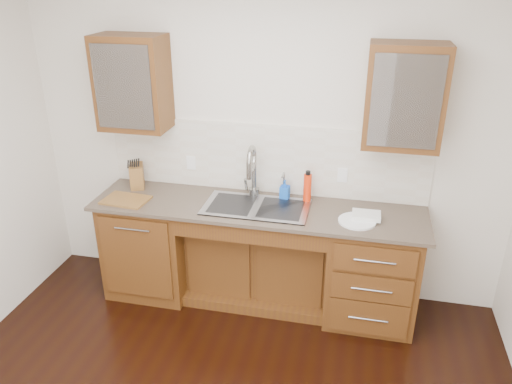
% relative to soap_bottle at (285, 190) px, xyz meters
% --- Properties ---
extents(wall_back, '(4.00, 0.10, 2.70)m').
position_rel_soap_bottle_xyz_m(wall_back, '(-0.19, 0.18, 0.36)').
color(wall_back, silver).
rests_on(wall_back, ground).
extents(base_cabinet_left, '(0.70, 0.62, 0.88)m').
position_rel_soap_bottle_xyz_m(base_cabinet_left, '(-1.14, -0.18, -0.55)').
color(base_cabinet_left, '#593014').
rests_on(base_cabinet_left, ground).
extents(base_cabinet_center, '(1.20, 0.44, 0.70)m').
position_rel_soap_bottle_xyz_m(base_cabinet_center, '(-0.19, -0.09, -0.64)').
color(base_cabinet_center, '#593014').
rests_on(base_cabinet_center, ground).
extents(base_cabinet_right, '(0.70, 0.62, 0.88)m').
position_rel_soap_bottle_xyz_m(base_cabinet_right, '(0.76, -0.18, -0.55)').
color(base_cabinet_right, '#593014').
rests_on(base_cabinet_right, ground).
extents(countertop, '(2.70, 0.65, 0.03)m').
position_rel_soap_bottle_xyz_m(countertop, '(-0.19, -0.20, -0.10)').
color(countertop, '#84705B').
rests_on(countertop, base_cabinet_left).
extents(backsplash, '(2.70, 0.02, 0.59)m').
position_rel_soap_bottle_xyz_m(backsplash, '(-0.19, 0.11, 0.21)').
color(backsplash, beige).
rests_on(backsplash, wall_back).
extents(sink, '(0.84, 0.46, 0.19)m').
position_rel_soap_bottle_xyz_m(sink, '(-0.19, -0.21, -0.17)').
color(sink, '#9E9EA5').
rests_on(sink, countertop).
extents(faucet, '(0.04, 0.04, 0.40)m').
position_rel_soap_bottle_xyz_m(faucet, '(-0.26, 0.02, 0.12)').
color(faucet, '#999993').
rests_on(faucet, countertop).
extents(filter_tap, '(0.02, 0.02, 0.24)m').
position_rel_soap_bottle_xyz_m(filter_tap, '(-0.01, 0.03, 0.04)').
color(filter_tap, '#999993').
rests_on(filter_tap, countertop).
extents(upper_cabinet_left, '(0.55, 0.34, 0.75)m').
position_rel_soap_bottle_xyz_m(upper_cabinet_left, '(-1.24, -0.04, 0.83)').
color(upper_cabinet_left, '#593014').
rests_on(upper_cabinet_left, wall_back).
extents(upper_cabinet_right, '(0.55, 0.34, 0.75)m').
position_rel_soap_bottle_xyz_m(upper_cabinet_right, '(0.86, -0.04, 0.83)').
color(upper_cabinet_right, '#593014').
rests_on(upper_cabinet_right, wall_back).
extents(outlet_left, '(0.08, 0.01, 0.12)m').
position_rel_soap_bottle_xyz_m(outlet_left, '(-0.84, 0.10, 0.13)').
color(outlet_left, white).
rests_on(outlet_left, backsplash).
extents(outlet_right, '(0.08, 0.01, 0.12)m').
position_rel_soap_bottle_xyz_m(outlet_right, '(0.46, 0.10, 0.13)').
color(outlet_right, white).
rests_on(outlet_right, backsplash).
extents(soap_bottle, '(0.08, 0.08, 0.16)m').
position_rel_soap_bottle_xyz_m(soap_bottle, '(0.00, 0.00, 0.00)').
color(soap_bottle, blue).
rests_on(soap_bottle, countertop).
extents(water_bottle, '(0.08, 0.08, 0.24)m').
position_rel_soap_bottle_xyz_m(water_bottle, '(0.19, -0.02, 0.04)').
color(water_bottle, red).
rests_on(water_bottle, countertop).
extents(plate, '(0.37, 0.37, 0.02)m').
position_rel_soap_bottle_xyz_m(plate, '(0.61, -0.29, -0.07)').
color(plate, white).
rests_on(plate, countertop).
extents(dish_towel, '(0.22, 0.16, 0.03)m').
position_rel_soap_bottle_xyz_m(dish_towel, '(0.67, -0.23, -0.05)').
color(dish_towel, silver).
rests_on(dish_towel, plate).
extents(knife_block, '(0.18, 0.21, 0.20)m').
position_rel_soap_bottle_xyz_m(knife_block, '(-1.30, -0.04, 0.02)').
color(knife_block, '#93603A').
rests_on(knife_block, countertop).
extents(cutting_board, '(0.38, 0.29, 0.02)m').
position_rel_soap_bottle_xyz_m(cutting_board, '(-1.27, -0.33, -0.07)').
color(cutting_board, olive).
rests_on(cutting_board, countertop).
extents(cup_left_a, '(0.17, 0.17, 0.10)m').
position_rel_soap_bottle_xyz_m(cup_left_a, '(-1.39, -0.04, 0.78)').
color(cup_left_a, white).
rests_on(cup_left_a, upper_cabinet_left).
extents(cup_left_b, '(0.11, 0.11, 0.09)m').
position_rel_soap_bottle_xyz_m(cup_left_b, '(-1.19, -0.04, 0.78)').
color(cup_left_b, white).
rests_on(cup_left_b, upper_cabinet_left).
extents(cup_right_a, '(0.13, 0.13, 0.10)m').
position_rel_soap_bottle_xyz_m(cup_right_a, '(0.79, -0.04, 0.78)').
color(cup_right_a, white).
rests_on(cup_right_a, upper_cabinet_right).
extents(cup_right_b, '(0.12, 0.12, 0.08)m').
position_rel_soap_bottle_xyz_m(cup_right_b, '(1.00, -0.04, 0.77)').
color(cup_right_b, white).
rests_on(cup_right_b, upper_cabinet_right).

